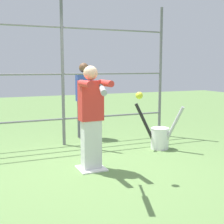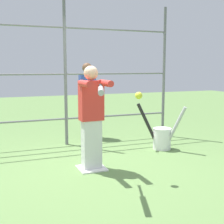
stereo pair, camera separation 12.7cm
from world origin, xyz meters
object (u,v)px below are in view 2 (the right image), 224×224
object	(u,v)px
batter	(92,114)
bat_bucket	(162,137)
softball_in_flight	(139,96)
bystander_behind_fence	(87,99)
baseball_bat_swinging	(101,90)

from	to	relation	value
batter	bat_bucket	distance (m)	1.78
softball_in_flight	bystander_behind_fence	distance (m)	2.71
batter	bat_bucket	world-z (taller)	batter
bat_bucket	batter	bearing A→B (deg)	21.45
batter	bystander_behind_fence	size ratio (longest dim) A/B	0.96
softball_in_flight	bystander_behind_fence	xyz separation A→B (m)	(-0.12, -2.69, -0.31)
bystander_behind_fence	softball_in_flight	bearing A→B (deg)	87.37
baseball_bat_swinging	bat_bucket	size ratio (longest dim) A/B	0.97
batter	bat_bucket	xyz separation A→B (m)	(-1.56, -0.61, -0.60)
bystander_behind_fence	bat_bucket	bearing A→B (deg)	124.12
batter	bystander_behind_fence	distance (m)	2.14
bat_bucket	bystander_behind_fence	size ratio (longest dim) A/B	0.54
batter	baseball_bat_swinging	size ratio (longest dim) A/B	1.84
batter	bystander_behind_fence	xyz separation A→B (m)	(-0.57, -2.06, 0.00)
baseball_bat_swinging	bystander_behind_fence	distance (m)	3.07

